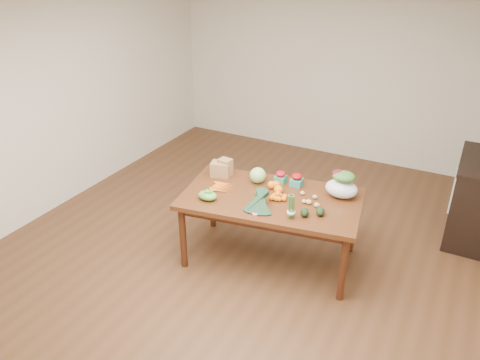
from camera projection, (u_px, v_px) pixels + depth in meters
The scene contains 25 objects.
floor at pixel (240, 248), 5.17m from camera, with size 6.00×6.00×0.00m, color #51311B.
room_walls at pixel (239, 134), 4.56m from camera, with size 5.02×6.02×2.70m.
dining_table at pixel (270, 228), 4.85m from camera, with size 1.77×0.98×0.75m, color #562614.
cabinet at pixel (477, 199), 5.20m from camera, with size 0.52×1.02×0.94m, color black.
dish_towel at pixel (453, 190), 5.22m from camera, with size 0.02×0.28×0.45m, color white.
paper_bag at pixel (221, 168), 5.06m from camera, with size 0.27×0.23×0.19m, color #925E41, non-canonical shape.
cabbage at pixel (258, 175), 4.92m from camera, with size 0.17×0.17×0.17m, color #9CCF77.
strawberry_basket_a at pixel (281, 178), 4.94m from camera, with size 0.11×0.11×0.10m, color red, non-canonical shape.
strawberry_basket_b at pixel (297, 181), 4.87m from camera, with size 0.12×0.12×0.11m, color #AC0B0D, non-canonical shape.
orange_a at pixel (271, 185), 4.81m from camera, with size 0.08×0.08×0.08m, color #FF9D0F.
orange_b at pixel (276, 185), 4.81m from camera, with size 0.09×0.09×0.09m, color orange.
orange_c at pixel (278, 190), 4.71m from camera, with size 0.09×0.09×0.09m, color #FF9D0F.
mandarin_cluster at pixel (278, 195), 4.62m from camera, with size 0.18×0.18×0.08m, color orange, non-canonical shape.
carrots at pixel (223, 187), 4.83m from camera, with size 0.22×0.22×0.03m, color orange, non-canonical shape.
snap_pea_bag at pixel (208, 195), 4.61m from camera, with size 0.20×0.15×0.09m, color #58A638.
kale_bunch at pixel (258, 203), 4.41m from camera, with size 0.32×0.40×0.16m, color black, non-canonical shape.
asparagus_bundle at pixel (291, 206), 4.26m from camera, with size 0.08×0.08×0.25m, color #58803B, non-canonical shape.
potato_a at pixel (304, 201), 4.55m from camera, with size 0.05×0.04×0.04m, color tan.
potato_b at pixel (309, 202), 4.53m from camera, with size 0.06×0.05×0.05m, color #DAB87D.
potato_c at pixel (315, 197), 4.63m from camera, with size 0.05×0.05×0.04m, color tan.
potato_d at pixel (303, 193), 4.70m from camera, with size 0.05×0.04×0.04m, color tan.
potato_e at pixel (317, 205), 4.48m from camera, with size 0.06×0.05×0.05m, color tan.
avocado_a at pixel (305, 212), 4.33m from camera, with size 0.08×0.11×0.08m, color black.
avocado_b at pixel (320, 211), 4.35m from camera, with size 0.08×0.12×0.08m, color black.
salad_bag at pixel (342, 185), 4.62m from camera, with size 0.32×0.24×0.25m, color white, non-canonical shape.
Camera 1 is at (1.98, -3.77, 3.03)m, focal length 35.00 mm.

